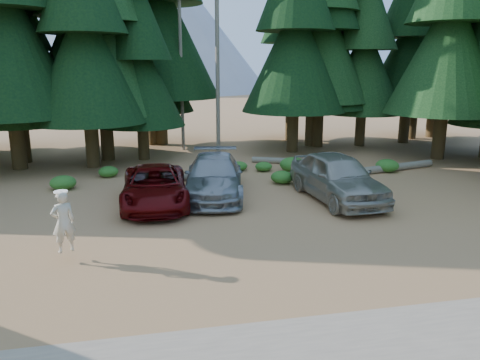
% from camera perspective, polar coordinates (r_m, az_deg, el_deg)
% --- Properties ---
extents(ground, '(160.00, 160.00, 0.00)m').
position_cam_1_polar(ground, '(14.71, 3.17, -7.02)').
color(ground, tan).
rests_on(ground, ground).
extents(forest_belt_north, '(36.00, 7.00, 22.00)m').
position_cam_1_polar(forest_belt_north, '(28.98, -4.36, 3.45)').
color(forest_belt_north, black).
rests_on(forest_belt_north, ground).
extents(snag_front, '(0.24, 0.24, 12.00)m').
position_cam_1_polar(snag_front, '(28.12, -2.78, 15.44)').
color(snag_front, '#6B6356').
rests_on(snag_front, ground).
extents(snag_back, '(0.20, 0.20, 10.00)m').
position_cam_1_polar(snag_back, '(29.37, -7.19, 13.34)').
color(snag_back, '#6B6356').
rests_on(snag_back, ground).
extents(mountain_peak, '(48.00, 50.00, 28.00)m').
position_cam_1_polar(mountain_peak, '(101.79, -11.56, 17.88)').
color(mountain_peak, '#95979D').
rests_on(mountain_peak, ground).
extents(red_pickup, '(2.54, 5.30, 1.46)m').
position_cam_1_polar(red_pickup, '(18.11, -10.35, -0.77)').
color(red_pickup, '#580709').
rests_on(red_pickup, ground).
extents(silver_minivan_center, '(3.24, 5.96, 1.64)m').
position_cam_1_polar(silver_minivan_center, '(19.04, -3.20, 0.44)').
color(silver_minivan_center, '#95989D').
rests_on(silver_minivan_center, ground).
extents(silver_minivan_right, '(2.60, 5.65, 1.87)m').
position_cam_1_polar(silver_minivan_right, '(18.85, 11.77, 0.40)').
color(silver_minivan_right, '#A6A194').
rests_on(silver_minivan_right, ground).
extents(frisbee_player, '(0.73, 0.62, 1.72)m').
position_cam_1_polar(frisbee_player, '(13.53, -20.75, -4.76)').
color(frisbee_player, beige).
rests_on(frisbee_player, ground).
extents(log_left, '(4.15, 1.92, 0.31)m').
position_cam_1_polar(log_left, '(21.90, -6.29, 0.39)').
color(log_left, '#6B6356').
rests_on(log_left, ground).
extents(log_mid, '(3.69, 1.83, 0.32)m').
position_cam_1_polar(log_mid, '(25.44, 5.82, 2.32)').
color(log_mid, '#6B6356').
rests_on(log_mid, ground).
extents(log_right, '(5.65, 1.75, 0.37)m').
position_cam_1_polar(log_right, '(24.62, 17.61, 1.39)').
color(log_right, '#6B6356').
rests_on(log_right, ground).
extents(shrub_far_left, '(1.10, 1.10, 0.60)m').
position_cam_1_polar(shrub_far_left, '(21.50, -20.77, -0.30)').
color(shrub_far_left, '#256B20').
rests_on(shrub_far_left, ground).
extents(shrub_left, '(0.93, 0.93, 0.51)m').
position_cam_1_polar(shrub_left, '(23.26, -15.75, 0.99)').
color(shrub_left, '#256B20').
rests_on(shrub_left, ground).
extents(shrub_center_left, '(0.83, 0.83, 0.46)m').
position_cam_1_polar(shrub_center_left, '(23.75, -0.11, 1.72)').
color(shrub_center_left, '#256B20').
rests_on(shrub_center_left, ground).
extents(shrub_center_right, '(0.85, 0.85, 0.47)m').
position_cam_1_polar(shrub_center_right, '(23.62, 2.90, 1.65)').
color(shrub_center_right, '#256B20').
rests_on(shrub_center_right, ground).
extents(shrub_right, '(1.02, 1.02, 0.56)m').
position_cam_1_polar(shrub_right, '(21.26, 5.15, 0.35)').
color(shrub_right, '#256B20').
rests_on(shrub_right, ground).
extents(shrub_far_right, '(1.30, 1.30, 0.72)m').
position_cam_1_polar(shrub_far_right, '(23.64, 6.45, 1.90)').
color(shrub_far_right, '#256B20').
rests_on(shrub_far_right, ground).
extents(shrub_edge_east, '(1.15, 1.15, 0.63)m').
position_cam_1_polar(shrub_edge_east, '(24.58, 17.52, 1.69)').
color(shrub_edge_east, '#256B20').
rests_on(shrub_edge_east, ground).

